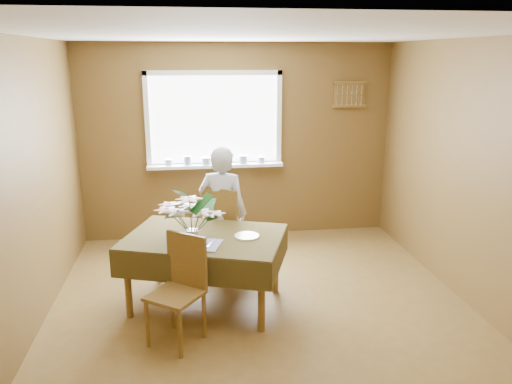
{
  "coord_description": "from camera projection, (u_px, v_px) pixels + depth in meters",
  "views": [
    {
      "loc": [
        -0.65,
        -4.09,
        2.34
      ],
      "look_at": [
        0.0,
        0.55,
        1.05
      ],
      "focal_mm": 35.0,
      "sensor_mm": 36.0,
      "label": 1
    }
  ],
  "objects": [
    {
      "name": "floor",
      "position": [
        264.0,
        317.0,
        4.62
      ],
      "size": [
        4.5,
        4.5,
        0.0
      ],
      "primitive_type": "plane",
      "color": "brown",
      "rests_on": "ground"
    },
    {
      "name": "ceiling",
      "position": [
        266.0,
        34.0,
        3.95
      ],
      "size": [
        4.5,
        4.5,
        0.0
      ],
      "primitive_type": "plane",
      "rotation": [
        3.14,
        0.0,
        0.0
      ],
      "color": "white",
      "rests_on": "wall_back"
    },
    {
      "name": "wall_back",
      "position": [
        238.0,
        143.0,
        6.43
      ],
      "size": [
        4.0,
        0.0,
        4.0
      ],
      "primitive_type": "plane",
      "rotation": [
        1.57,
        0.0,
        0.0
      ],
      "color": "brown",
      "rests_on": "floor"
    },
    {
      "name": "wall_front",
      "position": [
        346.0,
        318.0,
        2.14
      ],
      "size": [
        4.0,
        0.0,
        4.0
      ],
      "primitive_type": "plane",
      "rotation": [
        -1.57,
        0.0,
        0.0
      ],
      "color": "brown",
      "rests_on": "floor"
    },
    {
      "name": "wall_left",
      "position": [
        20.0,
        195.0,
        4.02
      ],
      "size": [
        0.0,
        4.5,
        4.5
      ],
      "primitive_type": "plane",
      "rotation": [
        1.57,
        0.0,
        1.57
      ],
      "color": "brown",
      "rests_on": "floor"
    },
    {
      "name": "wall_right",
      "position": [
        481.0,
        179.0,
        4.55
      ],
      "size": [
        0.0,
        4.5,
        4.5
      ],
      "primitive_type": "plane",
      "rotation": [
        1.57,
        0.0,
        -1.57
      ],
      "color": "brown",
      "rests_on": "floor"
    },
    {
      "name": "window_assembly",
      "position": [
        215.0,
        136.0,
        6.32
      ],
      "size": [
        1.72,
        0.2,
        1.22
      ],
      "color": "white",
      "rests_on": "wall_back"
    },
    {
      "name": "spoon_rack",
      "position": [
        349.0,
        94.0,
        6.44
      ],
      "size": [
        0.44,
        0.05,
        0.33
      ],
      "color": "brown",
      "rests_on": "wall_back"
    },
    {
      "name": "dining_table",
      "position": [
        205.0,
        244.0,
        4.7
      ],
      "size": [
        1.69,
        1.41,
        0.71
      ],
      "rotation": [
        0.0,
        0.0,
        -0.33
      ],
      "color": "brown",
      "rests_on": "floor"
    },
    {
      "name": "chair_far",
      "position": [
        226.0,
        227.0,
        5.38
      ],
      "size": [
        0.61,
        0.61,
        1.01
      ],
      "rotation": [
        0.0,
        0.0,
        2.47
      ],
      "color": "brown",
      "rests_on": "floor"
    },
    {
      "name": "chair_near",
      "position": [
        180.0,
        284.0,
        4.15
      ],
      "size": [
        0.55,
        0.55,
        0.91
      ],
      "rotation": [
        0.0,
        0.0,
        -0.63
      ],
      "color": "brown",
      "rests_on": "floor"
    },
    {
      "name": "seated_woman",
      "position": [
        223.0,
        213.0,
        5.31
      ],
      "size": [
        0.61,
        0.51,
        1.44
      ],
      "primitive_type": "imported",
      "rotation": [
        0.0,
        0.0,
        2.78
      ],
      "color": "white",
      "rests_on": "floor"
    },
    {
      "name": "flower_bouquet",
      "position": [
        192.0,
        211.0,
        4.39
      ],
      "size": [
        0.56,
        0.56,
        0.48
      ],
      "rotation": [
        0.0,
        0.0,
        0.32
      ],
      "color": "white",
      "rests_on": "dining_table"
    },
    {
      "name": "side_plate",
      "position": [
        247.0,
        236.0,
        4.65
      ],
      "size": [
        0.26,
        0.26,
        0.01
      ],
      "primitive_type": "cylinder",
      "rotation": [
        0.0,
        0.0,
        -0.1
      ],
      "color": "white",
      "rests_on": "dining_table"
    },
    {
      "name": "table_knife",
      "position": [
        211.0,
        243.0,
        4.48
      ],
      "size": [
        0.08,
        0.2,
        0.0
      ],
      "primitive_type": "cube",
      "rotation": [
        0.0,
        0.0,
        -0.33
      ],
      "color": "silver",
      "rests_on": "dining_table"
    }
  ]
}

